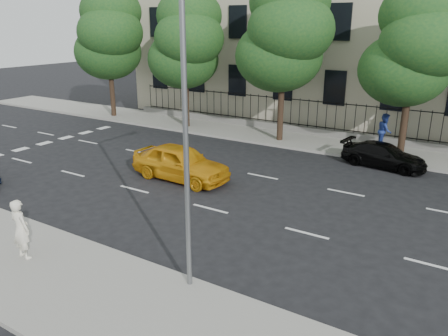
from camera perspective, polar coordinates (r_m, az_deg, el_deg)
The scene contains 15 objects.
ground at distance 15.38m, azimuth -6.99°, elevation -8.49°, with size 120.00×120.00×0.00m, color black.
near_sidewalk at distance 12.91m, azimuth -18.47°, elevation -14.68°, with size 60.00×4.00×0.15m, color gray.
far_sidewalk at distance 26.99m, azimuth 11.82°, elevation 3.30°, with size 60.00×4.00×0.15m, color gray.
lane_markings at distance 18.97m, azimuth 1.97°, elevation -3.00°, with size 49.60×4.62×0.01m, color silver, non-canonical shape.
crosswalk at distance 28.21m, azimuth -23.71°, elevation 2.63°, with size 0.50×12.10×0.01m, color silver, non-canonical shape.
iron_fence at distance 28.41m, azimuth 13.10°, elevation 5.16°, with size 30.00×0.50×2.20m.
street_light at distance 10.96m, azimuth -3.48°, elevation 9.05°, with size 0.25×3.32×8.05m.
tree_a at distance 34.42m, azimuth -14.72°, elevation 16.50°, with size 5.71×5.31×9.39m.
tree_b at distance 29.81m, azimuth -4.88°, elevation 16.26°, with size 5.53×5.12×8.97m.
tree_c at distance 26.25m, azimuth 8.06°, elevation 17.11°, with size 5.89×5.50×9.80m.
tree_d at distance 24.27m, azimuth 23.74°, elevation 14.35°, with size 5.34×4.94×8.84m.
yellow_taxi at distance 20.21m, azimuth -5.70°, elevation 0.72°, with size 1.93×4.80×1.63m, color orange.
black_sedan at distance 23.37m, azimuth 20.13°, elevation 1.56°, with size 1.70×4.17×1.21m, color black.
woman_near at distance 14.46m, azimuth -25.02°, elevation -7.24°, with size 0.68×0.45×1.88m, color white.
pedestrian_far at distance 26.50m, azimuth 20.23°, elevation 4.62°, with size 0.95×0.74×1.95m, color navy.
Camera 1 is at (8.74, -10.60, 6.92)m, focal length 35.00 mm.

